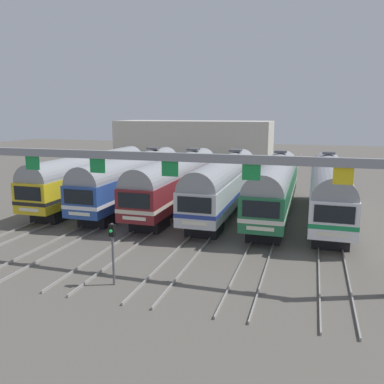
% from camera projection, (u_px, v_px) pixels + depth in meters
% --- Properties ---
extents(ground_plane, '(160.00, 160.00, 0.00)m').
position_uv_depth(ground_plane, '(200.00, 211.00, 35.17)').
color(ground_plane, '#5B564F').
extents(track_bed, '(22.72, 70.00, 0.15)m').
position_uv_depth(track_bed, '(236.00, 180.00, 51.13)').
color(track_bed, gray).
rests_on(track_bed, ground).
extents(commuter_train_yellow, '(2.88, 18.06, 4.77)m').
position_uv_depth(commuter_train_yellow, '(92.00, 176.00, 37.65)').
color(commuter_train_yellow, gold).
rests_on(commuter_train_yellow, ground).
extents(commuter_train_blue, '(2.88, 18.06, 5.05)m').
position_uv_depth(commuter_train_blue, '(133.00, 178.00, 36.45)').
color(commuter_train_blue, '#284C9E').
rests_on(commuter_train_blue, ground).
extents(commuter_train_maroon, '(2.88, 18.06, 5.05)m').
position_uv_depth(commuter_train_maroon, '(177.00, 180.00, 35.25)').
color(commuter_train_maroon, maroon).
rests_on(commuter_train_maroon, ground).
extents(commuter_train_silver, '(2.88, 18.06, 5.05)m').
position_uv_depth(commuter_train_silver, '(224.00, 182.00, 34.05)').
color(commuter_train_silver, silver).
rests_on(commuter_train_silver, ground).
extents(commuter_train_green, '(2.88, 18.06, 5.05)m').
position_uv_depth(commuter_train_green, '(275.00, 185.00, 32.85)').
color(commuter_train_green, '#236B42').
rests_on(commuter_train_green, ground).
extents(commuter_train_white, '(2.88, 18.06, 5.05)m').
position_uv_depth(commuter_train_white, '(329.00, 187.00, 31.65)').
color(commuter_train_white, white).
rests_on(commuter_train_white, ground).
extents(catenary_gantry, '(26.46, 0.44, 6.97)m').
position_uv_depth(catenary_gantry, '(133.00, 172.00, 21.45)').
color(catenary_gantry, gray).
rests_on(catenary_gantry, ground).
extents(yard_signal_mast, '(0.28, 0.35, 3.19)m').
position_uv_depth(yard_signal_mast, '(112.00, 243.00, 19.66)').
color(yard_signal_mast, '#59595E').
rests_on(yard_signal_mast, ground).
extents(maintenance_building, '(29.07, 10.00, 7.01)m').
position_uv_depth(maintenance_building, '(194.00, 139.00, 76.02)').
color(maintenance_building, beige).
rests_on(maintenance_building, ground).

